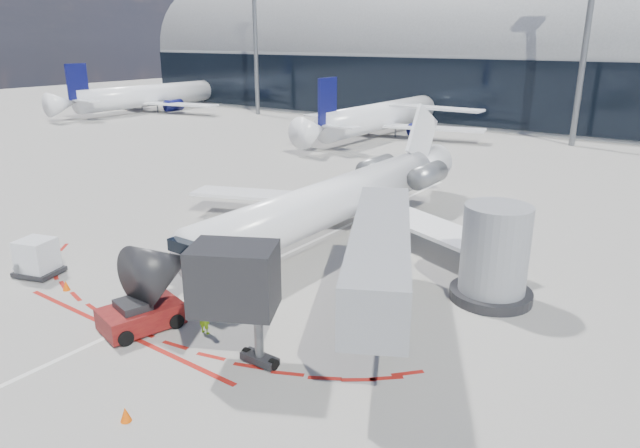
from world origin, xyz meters
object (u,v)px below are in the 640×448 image
Objects in this scene: pushback_tug at (141,315)px; uld_container at (37,258)px; ramp_worker at (204,316)px; regional_jet at (342,197)px.

uld_container is at bearing -169.21° from pushback_tug.
ramp_worker is at bearing 40.89° from pushback_tug.
regional_jet is 11.54× the size of uld_container.
regional_jet is 5.49× the size of pushback_tug.
ramp_worker is 12.08m from uld_container.
pushback_tug is at bearing -90.46° from regional_jet.
ramp_worker is at bearing -13.65° from uld_container.
regional_jet is 18.04m from uld_container.
uld_container reaches higher than ramp_worker.
regional_jet reaches higher than uld_container.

